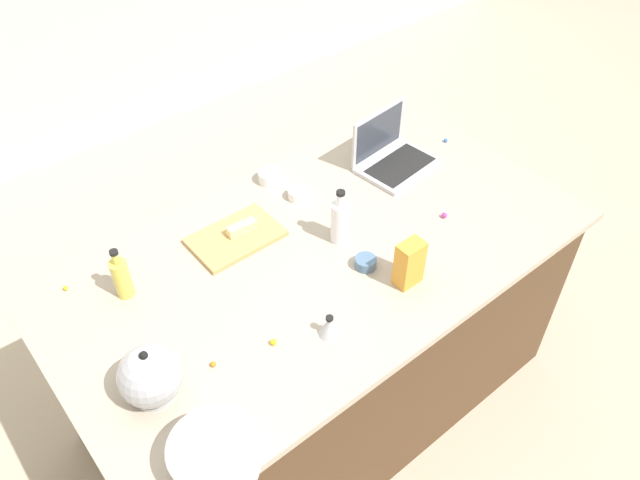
{
  "coord_description": "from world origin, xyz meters",
  "views": [
    {
      "loc": [
        -0.99,
        -1.21,
        2.43
      ],
      "look_at": [
        0.0,
        0.0,
        0.95
      ],
      "focal_mm": 35.05,
      "sensor_mm": 36.0,
      "label": 1
    }
  ],
  "objects_px": {
    "butter_stick_left": "(242,228)",
    "ramekin_small": "(270,176)",
    "ramekin_medium": "(366,263)",
    "kitchen_timer": "(329,326)",
    "laptop": "(391,155)",
    "cutting_board": "(236,237)",
    "candy_bag": "(409,263)",
    "ramekin_wide": "(298,194)",
    "kettle": "(151,376)",
    "bottle_oil": "(122,277)",
    "bottle_vinegar": "(339,221)",
    "mixing_bowl_large": "(215,455)"
  },
  "relations": [
    {
      "from": "ramekin_small",
      "to": "kitchen_timer",
      "type": "bearing_deg",
      "value": -112.86
    },
    {
      "from": "kettle",
      "to": "ramekin_small",
      "type": "xyz_separation_m",
      "value": [
        0.82,
        0.58,
        -0.06
      ]
    },
    {
      "from": "ramekin_wide",
      "to": "kitchen_timer",
      "type": "relative_size",
      "value": 1.02
    },
    {
      "from": "ramekin_medium",
      "to": "kitchen_timer",
      "type": "distance_m",
      "value": 0.31
    },
    {
      "from": "bottle_vinegar",
      "to": "bottle_oil",
      "type": "height_order",
      "value": "bottle_vinegar"
    },
    {
      "from": "kettle",
      "to": "ramekin_small",
      "type": "relative_size",
      "value": 2.24
    },
    {
      "from": "kettle",
      "to": "ramekin_small",
      "type": "height_order",
      "value": "kettle"
    },
    {
      "from": "butter_stick_left",
      "to": "ramekin_small",
      "type": "bearing_deg",
      "value": 36.05
    },
    {
      "from": "bottle_vinegar",
      "to": "butter_stick_left",
      "type": "distance_m",
      "value": 0.35
    },
    {
      "from": "bottle_oil",
      "to": "kettle",
      "type": "relative_size",
      "value": 0.92
    },
    {
      "from": "cutting_board",
      "to": "mixing_bowl_large",
      "type": "bearing_deg",
      "value": -127.01
    },
    {
      "from": "kitchen_timer",
      "to": "laptop",
      "type": "bearing_deg",
      "value": 34.01
    },
    {
      "from": "mixing_bowl_large",
      "to": "bottle_oil",
      "type": "height_order",
      "value": "bottle_oil"
    },
    {
      "from": "ramekin_small",
      "to": "candy_bag",
      "type": "relative_size",
      "value": 0.56
    },
    {
      "from": "bottle_vinegar",
      "to": "ramekin_wide",
      "type": "height_order",
      "value": "bottle_vinegar"
    },
    {
      "from": "bottle_vinegar",
      "to": "bottle_oil",
      "type": "relative_size",
      "value": 1.12
    },
    {
      "from": "butter_stick_left",
      "to": "ramekin_wide",
      "type": "bearing_deg",
      "value": 8.07
    },
    {
      "from": "cutting_board",
      "to": "ramekin_medium",
      "type": "bearing_deg",
      "value": -56.0
    },
    {
      "from": "laptop",
      "to": "ramekin_small",
      "type": "height_order",
      "value": "laptop"
    },
    {
      "from": "ramekin_wide",
      "to": "candy_bag",
      "type": "relative_size",
      "value": 0.46
    },
    {
      "from": "mixing_bowl_large",
      "to": "butter_stick_left",
      "type": "height_order",
      "value": "mixing_bowl_large"
    },
    {
      "from": "candy_bag",
      "to": "ramekin_wide",
      "type": "bearing_deg",
      "value": 91.24
    },
    {
      "from": "cutting_board",
      "to": "ramekin_small",
      "type": "distance_m",
      "value": 0.35
    },
    {
      "from": "bottle_oil",
      "to": "ramekin_medium",
      "type": "bearing_deg",
      "value": -30.37
    },
    {
      "from": "ramekin_small",
      "to": "ramekin_wide",
      "type": "bearing_deg",
      "value": -82.13
    },
    {
      "from": "ramekin_small",
      "to": "ramekin_medium",
      "type": "relative_size",
      "value": 1.28
    },
    {
      "from": "ramekin_medium",
      "to": "butter_stick_left",
      "type": "bearing_deg",
      "value": 120.89
    },
    {
      "from": "bottle_vinegar",
      "to": "ramekin_small",
      "type": "bearing_deg",
      "value": 88.93
    },
    {
      "from": "laptop",
      "to": "bottle_vinegar",
      "type": "distance_m",
      "value": 0.5
    },
    {
      "from": "bottle_oil",
      "to": "ramekin_small",
      "type": "bearing_deg",
      "value": 14.33
    },
    {
      "from": "ramekin_small",
      "to": "ramekin_medium",
      "type": "distance_m",
      "value": 0.59
    },
    {
      "from": "kettle",
      "to": "butter_stick_left",
      "type": "relative_size",
      "value": 1.94
    },
    {
      "from": "laptop",
      "to": "bottle_oil",
      "type": "distance_m",
      "value": 1.17
    },
    {
      "from": "ramekin_medium",
      "to": "ramekin_wide",
      "type": "height_order",
      "value": "ramekin_wide"
    },
    {
      "from": "laptop",
      "to": "ramekin_small",
      "type": "distance_m",
      "value": 0.5
    },
    {
      "from": "bottle_oil",
      "to": "cutting_board",
      "type": "xyz_separation_m",
      "value": [
        0.42,
        -0.01,
        -0.07
      ]
    },
    {
      "from": "ramekin_small",
      "to": "bottle_oil",
      "type": "bearing_deg",
      "value": -165.67
    },
    {
      "from": "bottle_oil",
      "to": "candy_bag",
      "type": "xyz_separation_m",
      "value": [
        0.75,
        -0.54,
        0.01
      ]
    },
    {
      "from": "cutting_board",
      "to": "ramekin_wide",
      "type": "xyz_separation_m",
      "value": [
        0.31,
        0.04,
        0.01
      ]
    },
    {
      "from": "kitchen_timer",
      "to": "candy_bag",
      "type": "bearing_deg",
      "value": 0.48
    },
    {
      "from": "cutting_board",
      "to": "ramekin_small",
      "type": "height_order",
      "value": "ramekin_small"
    },
    {
      "from": "butter_stick_left",
      "to": "ramekin_small",
      "type": "height_order",
      "value": "butter_stick_left"
    },
    {
      "from": "mixing_bowl_large",
      "to": "bottle_vinegar",
      "type": "relative_size",
      "value": 1.08
    },
    {
      "from": "bottle_vinegar",
      "to": "ramekin_wide",
      "type": "bearing_deg",
      "value": 83.98
    },
    {
      "from": "laptop",
      "to": "bottle_vinegar",
      "type": "xyz_separation_m",
      "value": [
        -0.46,
        -0.21,
        0.04
      ]
    },
    {
      "from": "laptop",
      "to": "bottle_vinegar",
      "type": "bearing_deg",
      "value": -155.64
    },
    {
      "from": "ramekin_medium",
      "to": "ramekin_wide",
      "type": "distance_m",
      "value": 0.44
    },
    {
      "from": "ramekin_wide",
      "to": "ramekin_medium",
      "type": "bearing_deg",
      "value": -96.32
    },
    {
      "from": "laptop",
      "to": "ramekin_medium",
      "type": "bearing_deg",
      "value": -142.29
    },
    {
      "from": "kettle",
      "to": "kitchen_timer",
      "type": "bearing_deg",
      "value": -16.42
    }
  ]
}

